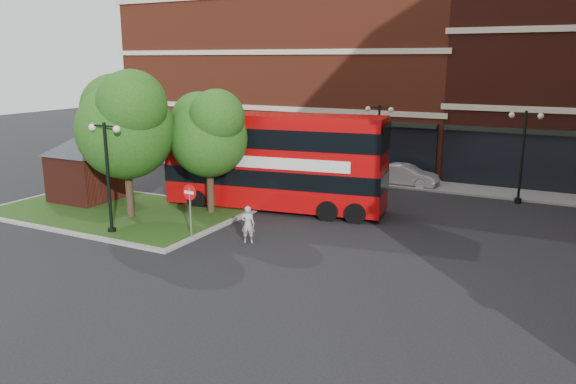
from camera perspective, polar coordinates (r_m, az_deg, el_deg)
The scene contains 15 objects.
ground at distance 22.75m, azimuth -7.79°, elevation -6.36°, with size 120.00×120.00×0.00m, color black.
pavement_far at distance 36.94m, azimuth 7.04°, elevation 1.42°, with size 44.00×3.00×0.12m, color slate.
terrace_far_left at distance 46.22m, azimuth 1.11°, elevation 12.55°, with size 26.00×12.00×14.00m, color maroon.
traffic_island at distance 29.90m, azimuth -17.10°, elevation -1.90°, with size 12.60×7.60×0.15m.
kiosk at distance 32.23m, azimuth -19.97°, elevation 3.05°, with size 6.51×6.51×3.60m.
tree_island_west at distance 27.79m, azimuth -16.29°, elevation 6.97°, with size 5.40×4.71×7.21m.
tree_island_east at distance 27.84m, azimuth -8.13°, elevation 6.23°, with size 4.46×3.90×6.29m.
lamp_island at distance 25.63m, azimuth -17.85°, elevation 1.91°, with size 1.72×0.36×5.00m.
lamp_far_left at distance 33.95m, azimuth 9.16°, elevation 5.04°, with size 1.72×0.36×5.00m.
lamp_far_right at distance 32.39m, azimuth 22.73°, elevation 3.78°, with size 1.72×0.36×5.00m.
bus at distance 28.75m, azimuth -1.37°, elevation 3.76°, with size 11.59×4.26×4.33m.
woman at distance 23.82m, azimuth -4.10°, elevation -3.31°, with size 0.59×0.39×1.62m, color #999A9C.
car_silver at distance 37.41m, azimuth 2.79°, elevation 2.53°, with size 1.47×3.66×1.25m, color silver.
car_white at distance 35.36m, azimuth 11.83°, elevation 1.69°, with size 1.40×4.01×1.32m, color silver.
no_entry_sign at distance 24.32m, azimuth -9.93°, elevation -0.87°, with size 0.67×0.08×2.43m.
Camera 1 is at (12.48, -17.43, 7.61)m, focal length 35.00 mm.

